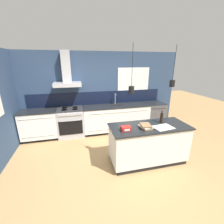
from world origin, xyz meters
TOP-DOWN VIEW (x-y plane):
  - ground_plane at (0.00, 0.00)m, footprint 16.00×16.00m
  - wall_back at (-0.06, 2.00)m, footprint 5.60×2.26m
  - counter_run_left at (-1.85, 1.69)m, footprint 1.05×0.64m
  - counter_run_sink at (0.57, 1.69)m, footprint 2.21×0.64m
  - oven_range at (-0.93, 1.69)m, footprint 0.80×0.66m
  - dishwasher at (1.98, 1.69)m, footprint 0.63×0.65m
  - kitchen_island at (0.85, -0.11)m, footprint 1.79×0.77m
  - bottle_on_island at (1.21, 0.01)m, footprint 0.07×0.07m
  - book_stack at (0.70, -0.21)m, footprint 0.29×0.32m
  - red_supply_box at (0.25, -0.22)m, footprint 0.20×0.16m
  - paper_pile at (1.10, -0.26)m, footprint 0.45×0.35m

SIDE VIEW (x-z plane):
  - ground_plane at x=0.00m, z-range 0.00..0.00m
  - oven_range at x=-0.93m, z-range 0.00..0.91m
  - dishwasher at x=1.98m, z-range 0.00..0.91m
  - kitchen_island at x=0.85m, z-range 0.00..0.91m
  - counter_run_left at x=-1.85m, z-range 0.01..0.92m
  - counter_run_sink at x=0.57m, z-range -0.18..1.10m
  - paper_pile at x=1.10m, z-range 0.91..0.92m
  - book_stack at x=0.70m, z-range 0.91..1.00m
  - red_supply_box at x=0.25m, z-range 0.91..1.00m
  - bottle_on_island at x=1.21m, z-range 0.88..1.17m
  - wall_back at x=-0.06m, z-range 0.05..2.65m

